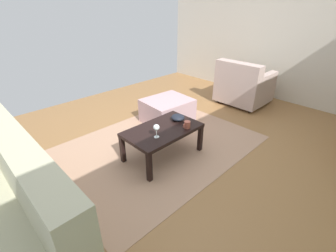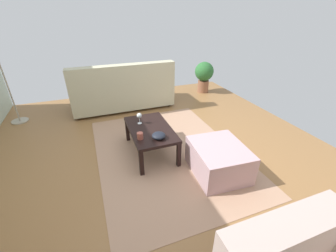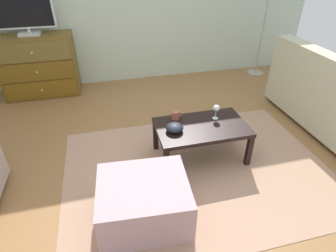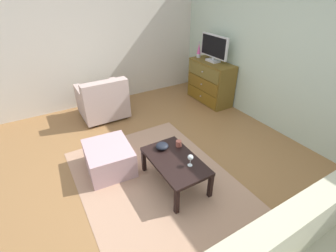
% 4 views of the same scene
% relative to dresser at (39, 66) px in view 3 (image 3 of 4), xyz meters
% --- Properties ---
extents(ground_plane, '(5.90, 5.13, 0.05)m').
position_rel_dresser_xyz_m(ground_plane, '(1.48, -2.01, -0.46)').
color(ground_plane, olive).
extents(area_rug, '(2.60, 1.90, 0.01)m').
position_rel_dresser_xyz_m(area_rug, '(1.68, -2.21, -0.43)').
color(area_rug, tan).
rests_on(area_rug, ground_plane).
extents(dresser, '(1.03, 0.49, 0.88)m').
position_rel_dresser_xyz_m(dresser, '(0.00, 0.00, 0.00)').
color(dresser, brown).
rests_on(dresser, ground_plane).
extents(tv, '(0.75, 0.18, 0.53)m').
position_rel_dresser_xyz_m(tv, '(-0.02, 0.02, 0.72)').
color(tv, silver).
rests_on(tv, dresser).
extents(coffee_table, '(0.91, 0.55, 0.39)m').
position_rel_dresser_xyz_m(coffee_table, '(1.77, -2.01, -0.10)').
color(coffee_table, black).
rests_on(coffee_table, ground_plane).
extents(wine_glass, '(0.07, 0.07, 0.16)m').
position_rel_dresser_xyz_m(wine_glass, '(1.96, -1.91, 0.06)').
color(wine_glass, silver).
rests_on(wine_glass, coffee_table).
extents(mug, '(0.11, 0.08, 0.08)m').
position_rel_dresser_xyz_m(mug, '(1.55, -1.81, -0.01)').
color(mug, '#AE5647').
rests_on(mug, coffee_table).
extents(bowl_decorative, '(0.17, 0.17, 0.08)m').
position_rel_dresser_xyz_m(bowl_decorative, '(1.48, -2.03, -0.01)').
color(bowl_decorative, black).
rests_on(bowl_decorative, coffee_table).
extents(ottoman, '(0.75, 0.65, 0.37)m').
position_rel_dresser_xyz_m(ottoman, '(1.06, -2.65, -0.25)').
color(ottoman, '#BB979F').
rests_on(ottoman, ground_plane).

